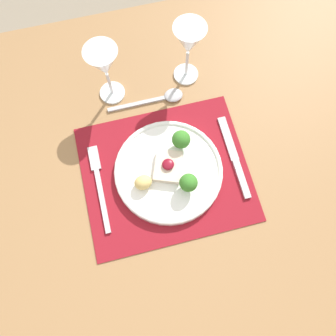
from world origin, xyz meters
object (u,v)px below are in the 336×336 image
knife (236,162)px  wine_glass_near (189,43)px  spoon (163,98)px  dinner_plate (169,169)px  wine_glass_far (104,65)px  fork (99,182)px

knife → wine_glass_near: bearing=103.6°
spoon → wine_glass_near: size_ratio=1.12×
dinner_plate → knife: 0.17m
knife → wine_glass_far: bearing=136.6°
fork → wine_glass_far: size_ratio=1.27×
fork → wine_glass_far: bearing=70.6°
knife → wine_glass_near: (-0.05, 0.27, 0.12)m
spoon → wine_glass_far: bearing=163.2°
fork → knife: (0.34, -0.03, 0.00)m
dinner_plate → wine_glass_far: bearing=110.5°
spoon → wine_glass_far: (-0.13, 0.05, 0.12)m
wine_glass_near → fork: bearing=-139.5°
dinner_plate → spoon: (0.04, 0.20, -0.01)m
fork → wine_glass_far: wine_glass_far is taller
dinner_plate → wine_glass_near: wine_glass_near is taller
fork → wine_glass_far: 0.27m
dinner_plate → knife: dinner_plate is taller
spoon → dinner_plate: bearing=-96.1°
dinner_plate → spoon: bearing=79.9°
dinner_plate → knife: size_ratio=1.19×
knife → wine_glass_far: 0.39m
knife → wine_glass_far: wine_glass_far is taller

